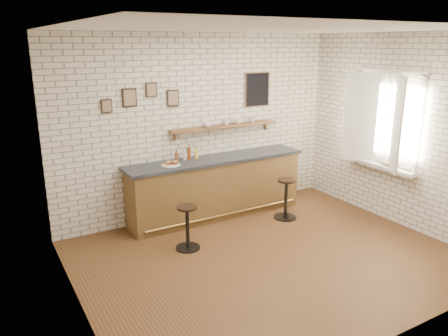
{
  "coord_description": "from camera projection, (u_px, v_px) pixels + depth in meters",
  "views": [
    {
      "loc": [
        -3.27,
        -4.37,
        2.84
      ],
      "look_at": [
        -0.2,
        0.9,
        1.08
      ],
      "focal_mm": 35.0,
      "sensor_mm": 36.0,
      "label": 1
    }
  ],
  "objects": [
    {
      "name": "condiment_bottle_yellow",
      "position": [
        196.0,
        154.0,
        7.14
      ],
      "size": [
        0.05,
        0.05,
        0.17
      ],
      "color": "yellow",
      "rests_on": "bar_counter"
    },
    {
      "name": "bitters_bottle_white",
      "position": [
        184.0,
        155.0,
        7.03
      ],
      "size": [
        0.05,
        0.05,
        0.21
      ],
      "color": "beige",
      "rests_on": "bar_counter"
    },
    {
      "name": "shelf_cup_b",
      "position": [
        227.0,
        122.0,
        7.35
      ],
      "size": [
        0.13,
        0.13,
        0.09
      ],
      "primitive_type": "imported",
      "rotation": [
        0.0,
        0.0,
        0.84
      ],
      "color": "white",
      "rests_on": "wall_shelf"
    },
    {
      "name": "window_sill",
      "position": [
        379.0,
        165.0,
        7.16
      ],
      "size": [
        0.2,
        1.35,
        0.06
      ],
      "color": "white",
      "rests_on": "ground"
    },
    {
      "name": "shelf_cup_a",
      "position": [
        207.0,
        124.0,
        7.17
      ],
      "size": [
        0.18,
        0.18,
        0.1
      ],
      "primitive_type": "imported",
      "rotation": [
        0.0,
        0.0,
        0.49
      ],
      "color": "white",
      "rests_on": "wall_shelf"
    },
    {
      "name": "ground",
      "position": [
        269.0,
        257.0,
        6.0
      ],
      "size": [
        5.0,
        5.0,
        0.0
      ],
      "primitive_type": "plane",
      "color": "brown",
      "rests_on": "ground"
    },
    {
      "name": "bar_counter",
      "position": [
        216.0,
        187.0,
        7.32
      ],
      "size": [
        3.1,
        0.65,
        1.01
      ],
      "color": "brown",
      "rests_on": "ground"
    },
    {
      "name": "book_lower",
      "position": [
        385.0,
        165.0,
        7.02
      ],
      "size": [
        0.19,
        0.23,
        0.02
      ],
      "primitive_type": "imported",
      "rotation": [
        0.0,
        0.0,
        0.18
      ],
      "color": "tan",
      "rests_on": "window_sill"
    },
    {
      "name": "book_upper",
      "position": [
        385.0,
        164.0,
        7.01
      ],
      "size": [
        0.21,
        0.25,
        0.02
      ],
      "primitive_type": "imported",
      "rotation": [
        0.0,
        0.0,
        -0.25
      ],
      "color": "tan",
      "rests_on": "book_lower"
    },
    {
      "name": "back_wall_decor",
      "position": [
        213.0,
        93.0,
        7.18
      ],
      "size": [
        2.96,
        0.02,
        0.56
      ],
      "color": "black",
      "rests_on": "ground"
    },
    {
      "name": "sandwich_plate",
      "position": [
        171.0,
        165.0,
        6.75
      ],
      "size": [
        0.28,
        0.28,
        0.01
      ],
      "primitive_type": "cylinder",
      "color": "white",
      "rests_on": "bar_counter"
    },
    {
      "name": "bitters_bottle_amber",
      "position": [
        189.0,
        153.0,
        7.07
      ],
      "size": [
        0.06,
        0.06,
        0.25
      ],
      "color": "#8C3D16",
      "rests_on": "bar_counter"
    },
    {
      "name": "bitters_bottle_brown",
      "position": [
        177.0,
        157.0,
        6.97
      ],
      "size": [
        0.06,
        0.06,
        0.19
      ],
      "color": "brown",
      "rests_on": "bar_counter"
    },
    {
      "name": "bar_stool_right",
      "position": [
        286.0,
        197.0,
        7.25
      ],
      "size": [
        0.38,
        0.38,
        0.68
      ],
      "color": "black",
      "rests_on": "ground"
    },
    {
      "name": "casement_window",
      "position": [
        382.0,
        120.0,
        6.93
      ],
      "size": [
        0.4,
        1.3,
        1.56
      ],
      "color": "white",
      "rests_on": "ground"
    },
    {
      "name": "wall_shelf",
      "position": [
        225.0,
        126.0,
        7.36
      ],
      "size": [
        2.0,
        0.18,
        0.18
      ],
      "color": "brown",
      "rests_on": "ground"
    },
    {
      "name": "ciabatta_sandwich",
      "position": [
        171.0,
        163.0,
        6.74
      ],
      "size": [
        0.2,
        0.13,
        0.06
      ],
      "color": "#BE804E",
      "rests_on": "sandwich_plate"
    },
    {
      "name": "shelf_cup_d",
      "position": [
        253.0,
        120.0,
        7.61
      ],
      "size": [
        0.13,
        0.13,
        0.09
      ],
      "primitive_type": "imported",
      "rotation": [
        0.0,
        0.0,
        0.43
      ],
      "color": "white",
      "rests_on": "wall_shelf"
    },
    {
      "name": "bar_stool_left",
      "position": [
        187.0,
        226.0,
        6.17
      ],
      "size": [
        0.36,
        0.36,
        0.64
      ],
      "color": "black",
      "rests_on": "ground"
    },
    {
      "name": "potato_chips",
      "position": [
        169.0,
        165.0,
        6.73
      ],
      "size": [
        0.27,
        0.19,
        0.0
      ],
      "color": "#E4BE50",
      "rests_on": "sandwich_plate"
    },
    {
      "name": "shelf_cup_c",
      "position": [
        238.0,
        121.0,
        7.46
      ],
      "size": [
        0.16,
        0.16,
        0.1
      ],
      "primitive_type": "imported",
      "rotation": [
        0.0,
        0.0,
        1.19
      ],
      "color": "white",
      "rests_on": "wall_shelf"
    }
  ]
}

